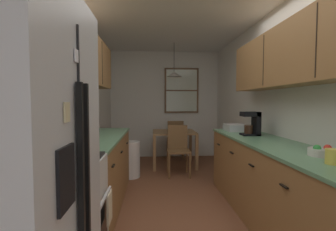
{
  "coord_description": "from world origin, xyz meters",
  "views": [
    {
      "loc": [
        -0.3,
        -2.28,
        1.33
      ],
      "look_at": [
        -0.06,
        1.44,
        1.13
      ],
      "focal_mm": 25.88,
      "sensor_mm": 36.0,
      "label": 1
    }
  ],
  "objects_px": {
    "fruit_bowl": "(322,151)",
    "table_serving_bowl": "(175,130)",
    "dining_table": "(174,137)",
    "mug_by_coffeemaker": "(332,157)",
    "dining_chair_far": "(175,138)",
    "stove_range": "(55,222)",
    "trash_bin": "(130,159)",
    "storage_canister": "(79,137)",
    "dish_rack": "(235,128)",
    "dining_chair_near": "(178,148)",
    "coffee_maker": "(252,123)",
    "microwave_over_range": "(34,50)"
  },
  "relations": [
    {
      "from": "storage_canister",
      "to": "microwave_over_range",
      "type": "bearing_deg",
      "value": -99.84
    },
    {
      "from": "dining_chair_far",
      "to": "fruit_bowl",
      "type": "bearing_deg",
      "value": -77.81
    },
    {
      "from": "coffee_maker",
      "to": "table_serving_bowl",
      "type": "distance_m",
      "value": 2.16
    },
    {
      "from": "trash_bin",
      "to": "mug_by_coffeemaker",
      "type": "relative_size",
      "value": 5.25
    },
    {
      "from": "dining_table",
      "to": "fruit_bowl",
      "type": "bearing_deg",
      "value": -73.97
    },
    {
      "from": "dining_table",
      "to": "table_serving_bowl",
      "type": "xyz_separation_m",
      "value": [
        0.03,
        0.04,
        0.14
      ]
    },
    {
      "from": "dining_table",
      "to": "mug_by_coffeemaker",
      "type": "relative_size",
      "value": 7.22
    },
    {
      "from": "dining_chair_far",
      "to": "mug_by_coffeemaker",
      "type": "bearing_deg",
      "value": -80.03
    },
    {
      "from": "coffee_maker",
      "to": "storage_canister",
      "type": "bearing_deg",
      "value": -160.61
    },
    {
      "from": "mug_by_coffeemaker",
      "to": "trash_bin",
      "type": "bearing_deg",
      "value": 121.51
    },
    {
      "from": "storage_canister",
      "to": "dish_rack",
      "type": "xyz_separation_m",
      "value": [
        1.95,
        1.2,
        -0.05
      ]
    },
    {
      "from": "fruit_bowl",
      "to": "dining_table",
      "type": "bearing_deg",
      "value": 106.03
    },
    {
      "from": "dining_chair_near",
      "to": "coffee_maker",
      "type": "height_order",
      "value": "coffee_maker"
    },
    {
      "from": "coffee_maker",
      "to": "mug_by_coffeemaker",
      "type": "distance_m",
      "value": 1.48
    },
    {
      "from": "stove_range",
      "to": "dining_chair_far",
      "type": "height_order",
      "value": "stove_range"
    },
    {
      "from": "microwave_over_range",
      "to": "coffee_maker",
      "type": "xyz_separation_m",
      "value": [
        2.11,
        1.33,
        -0.63
      ]
    },
    {
      "from": "coffee_maker",
      "to": "microwave_over_range",
      "type": "bearing_deg",
      "value": -147.83
    },
    {
      "from": "microwave_over_range",
      "to": "dining_chair_near",
      "type": "height_order",
      "value": "microwave_over_range"
    },
    {
      "from": "dining_chair_far",
      "to": "table_serving_bowl",
      "type": "bearing_deg",
      "value": -95.68
    },
    {
      "from": "microwave_over_range",
      "to": "dining_chair_near",
      "type": "distance_m",
      "value": 3.17
    },
    {
      "from": "dining_chair_far",
      "to": "dining_chair_near",
      "type": "bearing_deg",
      "value": -93.19
    },
    {
      "from": "trash_bin",
      "to": "storage_canister",
      "type": "relative_size",
      "value": 3.19
    },
    {
      "from": "trash_bin",
      "to": "table_serving_bowl",
      "type": "xyz_separation_m",
      "value": [
        0.88,
        0.76,
        0.44
      ]
    },
    {
      "from": "microwave_over_range",
      "to": "table_serving_bowl",
      "type": "relative_size",
      "value": 2.58
    },
    {
      "from": "table_serving_bowl",
      "to": "mug_by_coffeemaker",
      "type": "bearing_deg",
      "value": -77.43
    },
    {
      "from": "stove_range",
      "to": "dish_rack",
      "type": "bearing_deg",
      "value": 43.21
    },
    {
      "from": "coffee_maker",
      "to": "dining_table",
      "type": "bearing_deg",
      "value": 113.71
    },
    {
      "from": "dining_table",
      "to": "mug_by_coffeemaker",
      "type": "height_order",
      "value": "mug_by_coffeemaker"
    },
    {
      "from": "stove_range",
      "to": "dining_table",
      "type": "height_order",
      "value": "stove_range"
    },
    {
      "from": "dining_chair_far",
      "to": "trash_bin",
      "type": "distance_m",
      "value": 1.66
    },
    {
      "from": "stove_range",
      "to": "trash_bin",
      "type": "xyz_separation_m",
      "value": [
        0.29,
        2.54,
        -0.15
      ]
    },
    {
      "from": "table_serving_bowl",
      "to": "trash_bin",
      "type": "bearing_deg",
      "value": -139.19
    },
    {
      "from": "fruit_bowl",
      "to": "table_serving_bowl",
      "type": "bearing_deg",
      "value": 105.34
    },
    {
      "from": "mug_by_coffeemaker",
      "to": "fruit_bowl",
      "type": "xyz_separation_m",
      "value": [
        0.11,
        0.25,
        -0.02
      ]
    },
    {
      "from": "microwave_over_range",
      "to": "dining_chair_near",
      "type": "relative_size",
      "value": 0.63
    },
    {
      "from": "dining_chair_near",
      "to": "fruit_bowl",
      "type": "xyz_separation_m",
      "value": [
        0.89,
        -2.54,
        0.44
      ]
    },
    {
      "from": "dining_chair_far",
      "to": "dish_rack",
      "type": "distance_m",
      "value": 2.23
    },
    {
      "from": "table_serving_bowl",
      "to": "stove_range",
      "type": "bearing_deg",
      "value": -109.57
    },
    {
      "from": "storage_canister",
      "to": "dining_table",
      "type": "bearing_deg",
      "value": 66.52
    },
    {
      "from": "microwave_over_range",
      "to": "coffee_maker",
      "type": "relative_size",
      "value": 1.83
    },
    {
      "from": "microwave_over_range",
      "to": "coffee_maker",
      "type": "distance_m",
      "value": 2.57
    },
    {
      "from": "mug_by_coffeemaker",
      "to": "dish_rack",
      "type": "distance_m",
      "value": 1.97
    },
    {
      "from": "dining_chair_near",
      "to": "stove_range",
      "type": "bearing_deg",
      "value": -113.77
    },
    {
      "from": "stove_range",
      "to": "mug_by_coffeemaker",
      "type": "bearing_deg",
      "value": -4.35
    },
    {
      "from": "dining_table",
      "to": "trash_bin",
      "type": "xyz_separation_m",
      "value": [
        -0.85,
        -0.72,
        -0.29
      ]
    },
    {
      "from": "stove_range",
      "to": "coffee_maker",
      "type": "bearing_deg",
      "value": 33.61
    },
    {
      "from": "stove_range",
      "to": "dining_chair_near",
      "type": "bearing_deg",
      "value": 66.23
    },
    {
      "from": "dining_chair_near",
      "to": "fruit_bowl",
      "type": "distance_m",
      "value": 2.73
    },
    {
      "from": "coffee_maker",
      "to": "mug_by_coffeemaker",
      "type": "relative_size",
      "value": 2.53
    },
    {
      "from": "dining_table",
      "to": "coffee_maker",
      "type": "bearing_deg",
      "value": -66.29
    }
  ]
}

